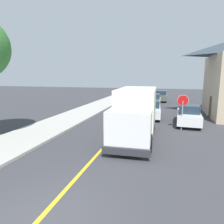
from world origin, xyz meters
TOP-DOWN VIEW (x-y plane):
  - ground_plane at (0.00, 0.00)m, footprint 120.00×120.00m
  - centre_line_yellow at (0.00, 10.00)m, footprint 0.16×56.00m
  - box_truck at (1.45, 8.69)m, footprint 2.63×7.25m
  - parked_car_near at (1.93, 15.33)m, footprint 2.02×4.48m
  - parked_car_mid at (1.69, 22.48)m, footprint 1.85×4.42m
  - parked_car_far at (2.45, 28.52)m, footprint 1.80×4.40m
  - parked_van_across at (5.20, 13.34)m, footprint 2.01×4.48m
  - stop_sign at (4.54, 11.35)m, footprint 0.80×0.10m

SIDE VIEW (x-z plane):
  - ground_plane at x=0.00m, z-range 0.00..0.00m
  - centre_line_yellow at x=0.00m, z-range 0.00..0.01m
  - parked_car_near at x=1.93m, z-range -0.04..1.63m
  - parked_car_mid at x=1.69m, z-range -0.04..1.63m
  - parked_car_far at x=2.45m, z-range -0.04..1.63m
  - parked_van_across at x=5.20m, z-range -0.04..1.63m
  - box_truck at x=1.45m, z-range 0.17..3.37m
  - stop_sign at x=4.54m, z-range 0.53..3.18m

